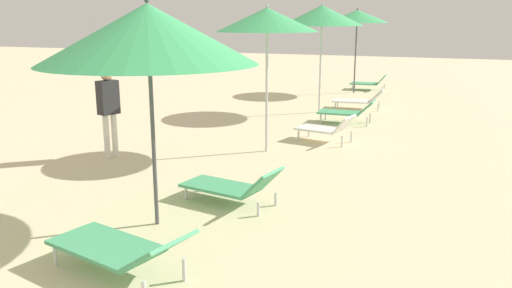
{
  "coord_description": "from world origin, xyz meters",
  "views": [
    {
      "loc": [
        3.64,
        3.51,
        2.51
      ],
      "look_at": [
        1.4,
        9.0,
        1.07
      ],
      "focal_mm": 36.16,
      "sensor_mm": 36.0,
      "label": 1
    }
  ],
  "objects": [
    {
      "name": "lounger_third_shoreside",
      "position": [
        0.77,
        9.71,
        0.26
      ],
      "size": [
        1.5,
        0.79,
        0.57
      ],
      "rotation": [
        0.0,
        0.0,
        2.98
      ],
      "color": "#4CA572",
      "rests_on": "ground"
    },
    {
      "name": "umbrella_fifth",
      "position": [
        -0.05,
        17.18,
        2.6
      ],
      "size": [
        2.24,
        2.24,
        2.93
      ],
      "color": "silver",
      "rests_on": "ground"
    },
    {
      "name": "lounger_fourth_shoreside",
      "position": [
        1.03,
        13.82,
        0.3
      ],
      "size": [
        1.26,
        0.79,
        0.6
      ],
      "rotation": [
        0.0,
        0.0,
        2.96
      ],
      "color": "white",
      "rests_on": "ground"
    },
    {
      "name": "lounger_farthest_shoreside",
      "position": [
        0.4,
        22.4,
        0.28
      ],
      "size": [
        1.29,
        0.75,
        0.59
      ],
      "rotation": [
        0.0,
        0.0,
        3.19
      ],
      "color": "#4CA572",
      "rests_on": "ground"
    },
    {
      "name": "person_walking_near",
      "position": [
        -2.36,
        11.1,
        1.0
      ],
      "size": [
        0.32,
        0.41,
        1.65
      ],
      "rotation": [
        0.0,
        0.0,
        2.82
      ],
      "color": "silver",
      "rests_on": "ground"
    },
    {
      "name": "umbrella_third",
      "position": [
        0.2,
        8.66,
        2.34
      ],
      "size": [
        2.57,
        2.57,
        2.75
      ],
      "color": "#4C4C51",
      "rests_on": "ground"
    },
    {
      "name": "umbrella_fourth",
      "position": [
        0.15,
        12.62,
        2.5
      ],
      "size": [
        1.91,
        1.91,
        2.78
      ],
      "color": "silver",
      "rests_on": "ground"
    },
    {
      "name": "lounger_fifth_shoreside",
      "position": [
        0.85,
        18.17,
        0.27
      ],
      "size": [
        1.46,
        0.74,
        0.58
      ],
      "rotation": [
        0.0,
        0.0,
        3.24
      ],
      "color": "white",
      "rests_on": "ground"
    },
    {
      "name": "umbrella_farthest",
      "position": [
        0.02,
        21.49,
        2.59
      ],
      "size": [
        2.17,
        2.17,
        2.87
      ],
      "color": "#4C4C51",
      "rests_on": "ground"
    },
    {
      "name": "lounger_third_inland",
      "position": [
        0.6,
        7.39,
        0.3
      ],
      "size": [
        1.69,
        0.96,
        0.57
      ],
      "rotation": [
        0.0,
        0.0,
        2.92
      ],
      "color": "#4CA572",
      "rests_on": "ground"
    },
    {
      "name": "lounger_fifth_inland",
      "position": [
        1.0,
        15.96,
        0.3
      ],
      "size": [
        1.38,
        0.67,
        0.6
      ],
      "rotation": [
        0.0,
        0.0,
        3.18
      ],
      "color": "#4CA572",
      "rests_on": "ground"
    }
  ]
}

